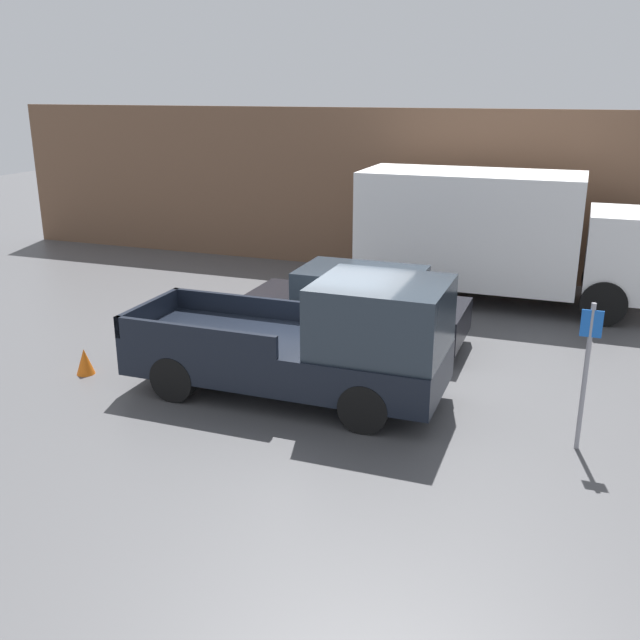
{
  "coord_description": "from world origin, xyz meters",
  "views": [
    {
      "loc": [
        3.99,
        -11.28,
        5.17
      ],
      "look_at": [
        -0.32,
        0.35,
        1.11
      ],
      "focal_mm": 40.0,
      "sensor_mm": 36.0,
      "label": 1
    }
  ],
  "objects": [
    {
      "name": "ground_plane",
      "position": [
        0.0,
        0.0,
        0.0
      ],
      "size": [
        60.0,
        60.0,
        0.0
      ],
      "primitive_type": "plane",
      "color": "#4C4C4F"
    },
    {
      "name": "building_wall",
      "position": [
        0.0,
        8.9,
        2.32
      ],
      "size": [
        28.0,
        0.15,
        4.63
      ],
      "color": "brown",
      "rests_on": "ground"
    },
    {
      "name": "pickup_truck",
      "position": [
        -0.04,
        -0.65,
        1.03
      ],
      "size": [
        5.51,
        2.03,
        2.22
      ],
      "color": "black",
      "rests_on": "ground"
    },
    {
      "name": "car",
      "position": [
        -0.27,
        2.42,
        0.8
      ],
      "size": [
        4.63,
        1.95,
        1.59
      ],
      "color": "black",
      "rests_on": "ground"
    },
    {
      "name": "delivery_truck",
      "position": [
        1.97,
        6.54,
        1.75
      ],
      "size": [
        7.0,
        2.49,
        3.22
      ],
      "color": "white",
      "rests_on": "ground"
    },
    {
      "name": "parking_sign",
      "position": [
        4.28,
        -0.95,
        1.29
      ],
      "size": [
        0.3,
        0.07,
        2.28
      ],
      "color": "gray",
      "rests_on": "ground"
    },
    {
      "name": "traffic_cone",
      "position": [
        -4.52,
        -1.08,
        0.25
      ],
      "size": [
        0.34,
        0.34,
        0.5
      ],
      "color": "orange",
      "rests_on": "ground"
    }
  ]
}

